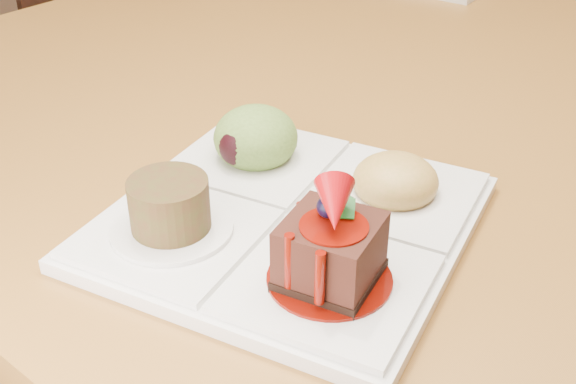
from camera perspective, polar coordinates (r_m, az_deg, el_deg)
The scene contains 3 objects.
ground at distance 1.59m, azimuth 10.76°, elevation -12.19°, with size 6.00×6.00×0.00m, color #4F2E16.
dining_table at distance 1.22m, azimuth 13.98°, elevation 11.56°, with size 1.00×1.80×0.75m.
sampler_plate at distance 0.59m, azimuth 0.01°, elevation -0.87°, with size 0.33×0.33×0.11m.
Camera 1 is at (0.49, -1.04, 1.09)m, focal length 45.00 mm.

